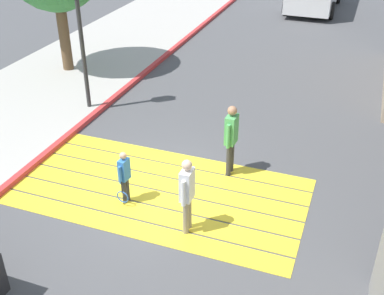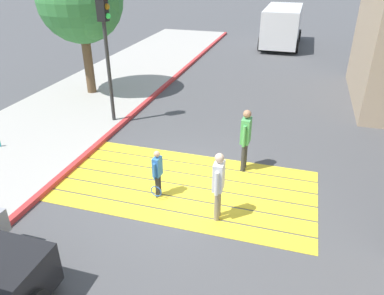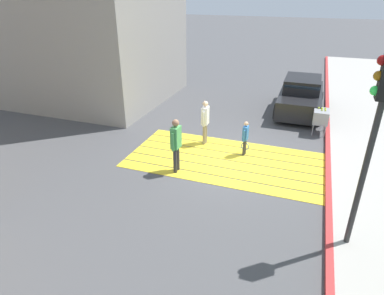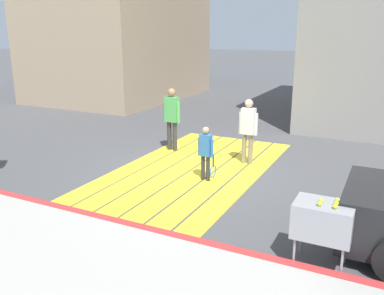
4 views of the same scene
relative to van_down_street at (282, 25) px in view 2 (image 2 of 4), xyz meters
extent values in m
plane|color=#4C4C4F|center=(-0.90, -17.04, -1.28)|extent=(120.00, 120.00, 0.00)
cube|color=yellow|center=(-0.90, -18.41, -1.27)|extent=(6.40, 0.50, 0.01)
cube|color=yellow|center=(-0.90, -17.86, -1.27)|extent=(6.40, 0.50, 0.01)
cube|color=yellow|center=(-0.90, -17.31, -1.27)|extent=(6.40, 0.50, 0.01)
cube|color=yellow|center=(-0.90, -16.76, -1.27)|extent=(6.40, 0.50, 0.01)
cube|color=yellow|center=(-0.90, -16.21, -1.27)|extent=(6.40, 0.50, 0.01)
cube|color=yellow|center=(-0.90, -15.66, -1.27)|extent=(6.40, 0.50, 0.01)
cube|color=#ADA8A0|center=(-6.50, -17.04, -1.22)|extent=(4.80, 40.00, 0.12)
cube|color=#BC3333|center=(-4.15, -17.04, -1.21)|extent=(0.16, 40.00, 0.13)
cube|color=silver|center=(0.00, 0.01, 0.02)|extent=(2.10, 5.20, 2.10)
cube|color=#19232D|center=(0.00, -2.55, 0.39)|extent=(1.89, 0.06, 0.70)
cylinder|color=black|center=(-1.05, -1.60, -0.88)|extent=(0.26, 0.80, 0.80)
cylinder|color=black|center=(1.05, -1.60, -0.88)|extent=(0.26, 0.80, 0.80)
cylinder|color=black|center=(-1.05, 1.62, -0.88)|extent=(0.26, 0.80, 0.80)
cylinder|color=black|center=(1.05, 1.62, -0.88)|extent=(0.26, 0.80, 0.80)
cylinder|color=#2D2D2D|center=(-4.50, -13.98, 0.42)|extent=(0.12, 0.12, 3.40)
cube|color=black|center=(-4.50, -13.98, 2.54)|extent=(0.28, 0.28, 0.84)
sphere|color=#956310|center=(-4.34, -13.98, 2.55)|extent=(0.18, 0.18, 0.18)
sphere|color=#35FF59|center=(-4.34, -13.98, 2.28)|extent=(0.18, 0.18, 0.18)
cylinder|color=brown|center=(-6.75, -11.60, 0.02)|extent=(0.36, 0.36, 2.60)
sphere|color=#387F3D|center=(-6.75, -11.60, 2.44)|extent=(3.20, 3.20, 3.20)
sphere|color=#387F3D|center=(-6.15, -11.90, 2.04)|extent=(1.92, 1.92, 1.92)
cylinder|color=#99999E|center=(-3.58, -20.20, -1.05)|extent=(0.04, 0.04, 0.45)
cylinder|color=gray|center=(0.13, -17.98, -0.89)|extent=(0.12, 0.12, 0.77)
cylinder|color=gray|center=(0.13, -18.15, -0.89)|extent=(0.12, 0.12, 0.77)
cube|color=white|center=(0.13, -18.07, -0.18)|extent=(0.22, 0.34, 0.64)
sphere|color=beige|center=(0.13, -18.07, 0.26)|extent=(0.20, 0.20, 0.20)
cylinder|color=white|center=(0.13, -17.87, -0.25)|extent=(0.08, 0.08, 0.55)
cylinder|color=white|center=(0.14, -18.26, -0.25)|extent=(0.08, 0.08, 0.55)
cylinder|color=#333338|center=(0.34, -15.71, -0.87)|extent=(0.12, 0.12, 0.82)
cylinder|color=#333338|center=(0.33, -15.89, -0.87)|extent=(0.12, 0.12, 0.82)
cube|color=#4CA559|center=(0.33, -15.80, -0.11)|extent=(0.24, 0.37, 0.68)
sphere|color=#9E7051|center=(0.33, -15.80, 0.35)|extent=(0.21, 0.21, 0.21)
cylinder|color=#4CA559|center=(0.34, -15.59, -0.18)|extent=(0.09, 0.09, 0.58)
cylinder|color=#4CA559|center=(0.33, -16.01, -0.18)|extent=(0.09, 0.09, 0.58)
cylinder|color=#333338|center=(-1.42, -17.57, -0.99)|extent=(0.09, 0.09, 0.58)
cylinder|color=#333338|center=(-1.43, -17.70, -0.99)|extent=(0.09, 0.09, 0.58)
cube|color=#3372BF|center=(-1.43, -17.63, -0.46)|extent=(0.18, 0.27, 0.48)
sphere|color=tan|center=(-1.43, -17.63, -0.12)|extent=(0.15, 0.15, 0.15)
cylinder|color=#3372BF|center=(-1.42, -17.48, -0.50)|extent=(0.06, 0.06, 0.41)
cylinder|color=#3372BF|center=(-1.44, -17.79, -0.50)|extent=(0.06, 0.06, 0.41)
cylinder|color=black|center=(-1.42, -17.81, -0.79)|extent=(0.03, 0.03, 0.28)
torus|color=blue|center=(-1.42, -17.81, -1.03)|extent=(0.29, 0.05, 0.28)
camera|label=1|loc=(2.80, -24.99, 5.00)|focal=45.13mm
camera|label=2|loc=(1.48, -24.53, 3.96)|focal=34.60mm
camera|label=3|loc=(-3.23, -7.36, 3.98)|focal=31.22mm
camera|label=4|loc=(-9.24, -21.19, 1.96)|focal=38.14mm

